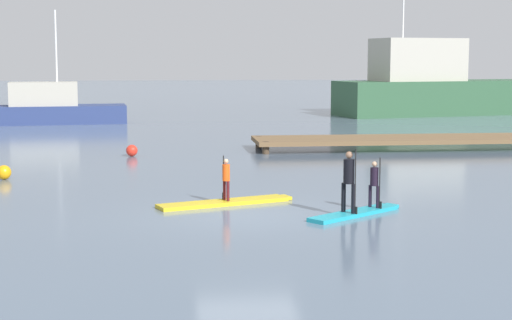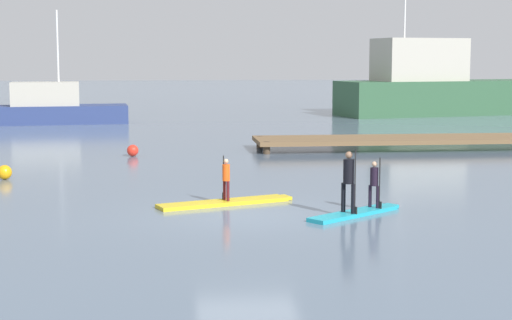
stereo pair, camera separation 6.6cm
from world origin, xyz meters
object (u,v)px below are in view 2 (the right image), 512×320
object	(u,v)px
paddler_child_solo	(226,177)
mooring_buoy_far	(133,150)
paddleboard_far	(356,213)
paddler_child_front	(374,182)
fishing_boat_white_large	(434,87)
fishing_boat_green_midground	(52,108)
mooring_buoy_mid	(5,172)
paddler_adult	(349,178)
paddleboard_near	(226,202)

from	to	relation	value
paddler_child_solo	mooring_buoy_far	size ratio (longest dim) A/B	2.59
paddler_child_solo	paddleboard_far	xyz separation A→B (m)	(3.05, -1.87, -0.67)
paddler_child_front	fishing_boat_white_large	bearing A→B (deg)	69.01
fishing_boat_white_large	paddleboard_far	bearing A→B (deg)	-111.59
fishing_boat_white_large	fishing_boat_green_midground	world-z (taller)	fishing_boat_white_large
paddler_child_solo	paddler_child_front	world-z (taller)	paddler_child_front
fishing_boat_green_midground	mooring_buoy_mid	distance (m)	22.48
paddler_child_front	paddler_adult	bearing A→B (deg)	-142.98
paddler_child_solo	fishing_boat_green_midground	world-z (taller)	fishing_boat_green_midground
paddler_adult	fishing_boat_white_large	distance (m)	36.77
mooring_buoy_mid	mooring_buoy_far	distance (m)	6.89
paddler_child_solo	fishing_boat_white_large	world-z (taller)	fishing_boat_white_large
paddler_child_solo	mooring_buoy_far	xyz separation A→B (m)	(-2.84, 10.92, -0.49)
fishing_boat_green_midground	paddleboard_far	bearing A→B (deg)	-69.22
mooring_buoy_mid	mooring_buoy_far	xyz separation A→B (m)	(3.82, 5.73, -0.00)
paddler_child_solo	fishing_boat_white_large	distance (m)	36.09
fishing_boat_white_large	fishing_boat_green_midground	distance (m)	25.04
paddleboard_near	fishing_boat_green_midground	bearing A→B (deg)	106.39
paddleboard_far	mooring_buoy_mid	distance (m)	12.00
mooring_buoy_mid	paddleboard_far	bearing A→B (deg)	-35.99
paddler_adult	paddleboard_near	bearing A→B (deg)	144.34
fishing_boat_green_midground	mooring_buoy_far	distance (m)	17.52
paddleboard_near	paddler_child_front	xyz separation A→B (m)	(3.63, -1.43, 0.71)
paddleboard_near	fishing_boat_white_large	world-z (taller)	fishing_boat_white_large
paddler_child_solo	paddleboard_near	bearing A→B (deg)	-120.50
paddleboard_far	fishing_boat_green_midground	xyz separation A→B (m)	(-11.19, 29.48, 0.88)
paddler_child_solo	paddler_adult	xyz separation A→B (m)	(2.83, -2.05, 0.24)
paddleboard_far	fishing_boat_white_large	xyz separation A→B (m)	(13.44, 33.95, 1.82)
fishing_boat_green_midground	mooring_buoy_mid	xyz separation A→B (m)	(1.48, -22.42, -0.70)
paddleboard_near	paddler_child_solo	bearing A→B (deg)	59.50
paddleboard_far	fishing_boat_white_large	size ratio (longest dim) A/B	0.18
fishing_boat_green_midground	mooring_buoy_far	bearing A→B (deg)	-72.39
paddleboard_near	paddler_adult	bearing A→B (deg)	-35.66
paddler_child_solo	paddler_adult	distance (m)	3.50
paddler_child_solo	paddler_child_front	distance (m)	3.90
paddleboard_near	paddleboard_far	size ratio (longest dim) A/B	1.38
paddler_child_front	fishing_boat_green_midground	bearing A→B (deg)	112.03
paddler_child_front	mooring_buoy_mid	world-z (taller)	paddler_child_front
paddler_child_front	paddler_child_solo	bearing A→B (deg)	158.19
paddleboard_near	paddler_child_solo	size ratio (longest dim) A/B	3.14
paddler_adult	mooring_buoy_mid	distance (m)	11.95
paddler_child_solo	paddleboard_far	bearing A→B (deg)	-31.51
mooring_buoy_mid	fishing_boat_white_large	bearing A→B (deg)	49.29
fishing_boat_white_large	mooring_buoy_far	distance (m)	28.71
paddleboard_near	paddler_adult	distance (m)	3.61
paddler_adult	paddler_child_solo	bearing A→B (deg)	144.04
paddler_adult	fishing_boat_white_large	bearing A→B (deg)	68.19
paddler_adult	mooring_buoy_mid	world-z (taller)	paddler_adult
paddler_child_front	mooring_buoy_far	world-z (taller)	paddler_child_front
paddleboard_far	mooring_buoy_far	world-z (taller)	mooring_buoy_far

